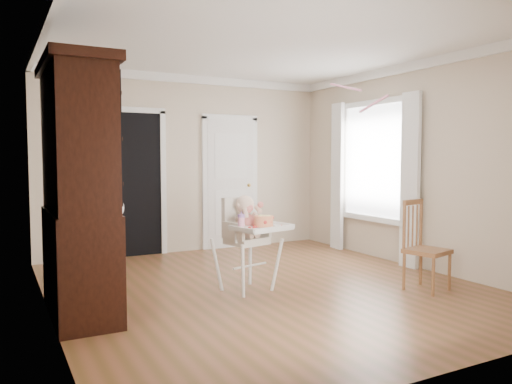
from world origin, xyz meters
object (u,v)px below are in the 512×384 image
sippy_cup (241,221)px  china_cabinet (79,190)px  dining_chair (424,248)px  cake (264,221)px  high_chair (247,232)px

sippy_cup → china_cabinet: bearing=174.4°
sippy_cup → dining_chair: (1.89, -0.70, -0.34)m
cake → high_chair: bearing=111.7°
sippy_cup → china_cabinet: 1.62m
high_chair → sippy_cup: 0.28m
high_chair → cake: size_ratio=4.01×
sippy_cup → cake: bearing=-9.8°
cake → china_cabinet: bearing=173.8°
china_cabinet → dining_chair: bearing=-13.8°
cake → dining_chair: bearing=-21.6°
sippy_cup → high_chair: bearing=48.3°
cake → china_cabinet: size_ratio=0.11×
high_chair → cake: 0.27m
dining_chair → china_cabinet: bearing=152.6°
china_cabinet → cake: bearing=-6.2°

